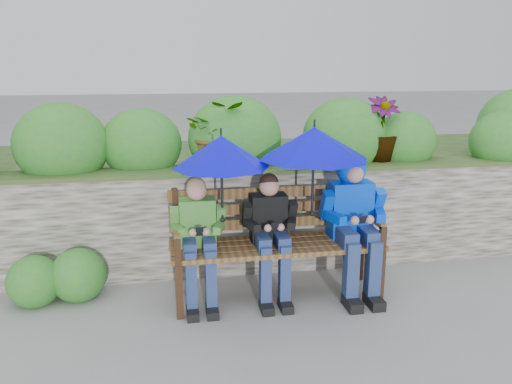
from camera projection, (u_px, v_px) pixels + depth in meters
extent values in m
plane|color=gray|center=(258.00, 301.00, 4.32)|extent=(60.00, 60.00, 0.00)
cube|color=#484435|center=(245.00, 220.00, 4.91)|extent=(8.00, 0.40, 1.00)
cube|color=#23371B|center=(244.00, 169.00, 4.78)|extent=(8.00, 0.42, 0.04)
cube|color=#23371B|center=(230.00, 192.00, 6.06)|extent=(8.00, 2.00, 0.96)
ellipsoid|color=#2B6F2F|center=(61.00, 145.00, 4.63)|extent=(0.87, 0.69, 0.78)
ellipsoid|color=#2B6F2F|center=(142.00, 144.00, 4.84)|extent=(0.78, 0.62, 0.70)
ellipsoid|color=#2B6F2F|center=(235.00, 138.00, 4.93)|extent=(0.93, 0.74, 0.83)
ellipsoid|color=#2B6F2F|center=(345.00, 136.00, 5.14)|extent=(0.88, 0.70, 0.79)
ellipsoid|color=#2B6F2F|center=(404.00, 141.00, 5.22)|extent=(0.68, 0.55, 0.61)
ellipsoid|color=#2B6F2F|center=(501.00, 140.00, 5.25)|extent=(0.68, 0.55, 0.62)
sphere|color=pink|center=(89.00, 158.00, 4.60)|extent=(0.14, 0.14, 0.14)
sphere|color=pink|center=(250.00, 153.00, 4.85)|extent=(0.14, 0.14, 0.14)
sphere|color=pink|center=(428.00, 147.00, 5.17)|extent=(0.14, 0.14, 0.14)
imported|color=#2B6F2F|center=(216.00, 134.00, 4.75)|extent=(0.57, 0.49, 0.63)
imported|color=#2B6F2F|center=(381.00, 129.00, 5.03)|extent=(0.36, 0.36, 0.65)
sphere|color=#2B6F2F|center=(78.00, 275.00, 4.35)|extent=(0.48, 0.48, 0.48)
sphere|color=#2B6F2F|center=(34.00, 282.00, 4.24)|extent=(0.45, 0.45, 0.45)
cube|color=#301E12|center=(179.00, 292.00, 3.98)|extent=(0.06, 0.06, 0.46)
cube|color=#301E12|center=(178.00, 269.00, 4.41)|extent=(0.06, 0.06, 0.46)
cube|color=#301E12|center=(380.00, 277.00, 4.26)|extent=(0.06, 0.06, 0.46)
cube|color=#301E12|center=(360.00, 257.00, 4.70)|extent=(0.06, 0.06, 0.46)
cube|color=brown|center=(283.00, 254.00, 4.09)|extent=(1.82, 0.10, 0.04)
cube|color=brown|center=(279.00, 249.00, 4.22)|extent=(1.82, 0.10, 0.04)
cube|color=brown|center=(276.00, 243.00, 4.34)|extent=(1.82, 0.10, 0.04)
cube|color=brown|center=(273.00, 238.00, 4.47)|extent=(1.82, 0.10, 0.04)
cube|color=#301E12|center=(176.00, 217.00, 4.31)|extent=(0.05, 0.05, 0.51)
cube|color=brown|center=(177.00, 229.00, 4.08)|extent=(0.05, 0.47, 0.04)
cube|color=#301E12|center=(178.00, 252.00, 3.89)|extent=(0.05, 0.05, 0.22)
cube|color=#301E12|center=(362.00, 207.00, 4.60)|extent=(0.05, 0.05, 0.51)
cube|color=brown|center=(373.00, 218.00, 4.37)|extent=(0.05, 0.47, 0.04)
cube|color=#301E12|center=(383.00, 239.00, 4.18)|extent=(0.05, 0.05, 0.22)
cube|color=brown|center=(272.00, 222.00, 4.49)|extent=(1.82, 0.04, 0.09)
cube|color=brown|center=(272.00, 207.00, 4.45)|extent=(1.82, 0.04, 0.09)
cube|color=brown|center=(272.00, 192.00, 4.42)|extent=(1.82, 0.04, 0.09)
cube|color=#2D7C22|center=(198.00, 222.00, 4.20)|extent=(0.30, 0.18, 0.41)
sphere|color=tan|center=(197.00, 191.00, 4.11)|extent=(0.17, 0.17, 0.17)
sphere|color=#9E8154|center=(197.00, 187.00, 4.11)|extent=(0.16, 0.16, 0.16)
cube|color=navy|center=(189.00, 245.00, 4.09)|extent=(0.11, 0.28, 0.11)
cube|color=navy|center=(191.00, 283.00, 4.02)|extent=(0.09, 0.10, 0.55)
cube|color=black|center=(193.00, 313.00, 4.03)|extent=(0.10, 0.19, 0.07)
cube|color=navy|center=(209.00, 244.00, 4.12)|extent=(0.11, 0.28, 0.11)
cube|color=navy|center=(211.00, 282.00, 4.05)|extent=(0.09, 0.10, 0.55)
cube|color=black|center=(212.00, 312.00, 4.06)|extent=(0.10, 0.19, 0.07)
cube|color=#2D7C22|center=(175.00, 219.00, 4.11)|extent=(0.07, 0.16, 0.23)
cube|color=#2D7C22|center=(178.00, 230.00, 4.02)|extent=(0.11, 0.19, 0.06)
sphere|color=tan|center=(193.00, 233.00, 3.97)|extent=(0.06, 0.06, 0.06)
cube|color=#2D7C22|center=(220.00, 216.00, 4.18)|extent=(0.07, 0.16, 0.23)
cube|color=#2D7C22|center=(219.00, 228.00, 4.08)|extent=(0.11, 0.19, 0.06)
sphere|color=tan|center=(206.00, 232.00, 3.98)|extent=(0.06, 0.06, 0.06)
cube|color=black|center=(200.00, 232.00, 3.96)|extent=(0.06, 0.07, 0.09)
cube|color=black|center=(268.00, 218.00, 4.30)|extent=(0.31, 0.18, 0.42)
sphere|color=tan|center=(269.00, 186.00, 4.21)|extent=(0.17, 0.17, 0.17)
sphere|color=black|center=(269.00, 183.00, 4.21)|extent=(0.16, 0.16, 0.16)
cube|color=navy|center=(262.00, 241.00, 4.19)|extent=(0.11, 0.29, 0.11)
cube|color=navy|center=(265.00, 278.00, 4.12)|extent=(0.09, 0.10, 0.55)
cube|color=black|center=(267.00, 307.00, 4.13)|extent=(0.10, 0.20, 0.07)
cube|color=navy|center=(281.00, 240.00, 4.22)|extent=(0.11, 0.29, 0.11)
cube|color=navy|center=(285.00, 277.00, 4.15)|extent=(0.09, 0.10, 0.55)
cube|color=black|center=(286.00, 306.00, 4.16)|extent=(0.10, 0.20, 0.07)
cube|color=black|center=(247.00, 214.00, 4.21)|extent=(0.07, 0.17, 0.23)
cube|color=black|center=(253.00, 226.00, 4.12)|extent=(0.12, 0.19, 0.06)
sphere|color=tan|center=(268.00, 228.00, 4.06)|extent=(0.06, 0.06, 0.06)
cube|color=black|center=(292.00, 212.00, 4.28)|extent=(0.07, 0.17, 0.23)
cube|color=black|center=(292.00, 223.00, 4.18)|extent=(0.12, 0.19, 0.06)
sphere|color=tan|center=(281.00, 227.00, 4.08)|extent=(0.06, 0.06, 0.06)
cube|color=black|center=(275.00, 227.00, 4.06)|extent=(0.06, 0.07, 0.09)
cube|color=#0045BF|center=(350.00, 209.00, 4.42)|extent=(0.37, 0.22, 0.50)
sphere|color=tan|center=(353.00, 172.00, 4.31)|extent=(0.21, 0.21, 0.21)
sphere|color=#0045BF|center=(351.00, 170.00, 4.34)|extent=(0.26, 0.26, 0.26)
sphere|color=tan|center=(355.00, 174.00, 4.26)|extent=(0.15, 0.15, 0.15)
cube|color=navy|center=(345.00, 236.00, 4.28)|extent=(0.13, 0.35, 0.13)
cube|color=navy|center=(351.00, 274.00, 4.19)|extent=(0.11, 0.12, 0.56)
cube|color=black|center=(352.00, 303.00, 4.18)|extent=(0.12, 0.24, 0.09)
cube|color=navy|center=(367.00, 234.00, 4.31)|extent=(0.13, 0.35, 0.13)
cube|color=navy|center=(373.00, 272.00, 4.22)|extent=(0.11, 0.12, 0.56)
cube|color=black|center=(374.00, 301.00, 4.22)|extent=(0.12, 0.24, 0.09)
cube|color=#0045BF|center=(327.00, 205.00, 4.31)|extent=(0.09, 0.20, 0.28)
cube|color=#0045BF|center=(335.00, 218.00, 4.20)|extent=(0.14, 0.23, 0.08)
sphere|color=tan|center=(355.00, 220.00, 4.13)|extent=(0.08, 0.08, 0.08)
cube|color=#0045BF|center=(378.00, 202.00, 4.39)|extent=(0.09, 0.20, 0.28)
cube|color=#0045BF|center=(380.00, 215.00, 4.27)|extent=(0.14, 0.23, 0.08)
sphere|color=tan|center=(370.00, 220.00, 4.15)|extent=(0.08, 0.08, 0.08)
cube|color=black|center=(363.00, 219.00, 4.13)|extent=(0.06, 0.07, 0.09)
cone|color=#0000DC|center=(221.00, 152.00, 3.99)|extent=(0.79, 0.79, 0.26)
cylinder|color=black|center=(221.00, 132.00, 3.95)|extent=(0.02, 0.02, 0.06)
cylinder|color=black|center=(222.00, 186.00, 4.07)|extent=(0.02, 0.02, 0.57)
sphere|color=black|center=(223.00, 220.00, 4.14)|extent=(0.04, 0.04, 0.04)
cone|color=#0000DC|center=(314.00, 143.00, 4.09)|extent=(0.93, 0.93, 0.27)
cylinder|color=black|center=(315.00, 123.00, 4.05)|extent=(0.02, 0.02, 0.06)
cylinder|color=black|center=(313.00, 179.00, 4.17)|extent=(0.02, 0.02, 0.60)
sphere|color=black|center=(312.00, 214.00, 4.24)|extent=(0.04, 0.04, 0.04)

